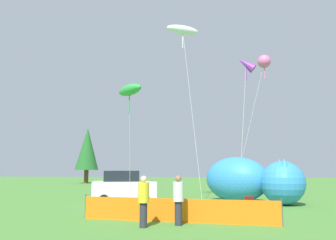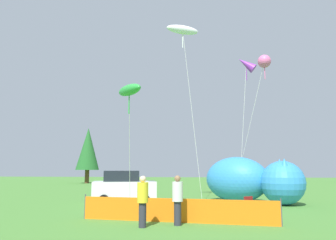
# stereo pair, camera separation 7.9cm
# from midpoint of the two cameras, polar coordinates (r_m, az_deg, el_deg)

# --- Properties ---
(ground_plane) EXTENTS (120.00, 120.00, 0.00)m
(ground_plane) POSITION_cam_midpoint_polar(r_m,az_deg,el_deg) (16.53, 3.15, -15.89)
(ground_plane) COLOR #477F33
(parked_car) EXTENTS (4.17, 2.70, 2.00)m
(parked_car) POSITION_cam_midpoint_polar(r_m,az_deg,el_deg) (20.86, -7.81, -11.53)
(parked_car) COLOR white
(parked_car) RESTS_ON ground
(folding_chair) EXTENTS (0.79, 0.79, 0.93)m
(folding_chair) POSITION_cam_midpoint_polar(r_m,az_deg,el_deg) (15.41, 13.36, -14.27)
(folding_chair) COLOR maroon
(folding_chair) RESTS_ON ground
(inflatable_cat) EXTENTS (6.37, 5.03, 2.87)m
(inflatable_cat) POSITION_cam_midpoint_polar(r_m,az_deg,el_deg) (21.54, 13.96, -10.34)
(inflatable_cat) COLOR #338CD8
(inflatable_cat) RESTS_ON ground
(safety_fence) EXTENTS (8.09, 1.00, 1.04)m
(safety_fence) POSITION_cam_midpoint_polar(r_m,az_deg,el_deg) (13.73, 1.38, -15.47)
(safety_fence) COLOR orange
(safety_fence) RESTS_ON ground
(spectator_in_red_shirt) EXTENTS (0.41, 0.41, 1.88)m
(spectator_in_red_shirt) POSITION_cam_midpoint_polar(r_m,az_deg,el_deg) (12.57, -4.46, -13.57)
(spectator_in_red_shirt) COLOR #2D2D38
(spectator_in_red_shirt) RESTS_ON ground
(spectator_in_yellow_shirt) EXTENTS (0.41, 0.41, 1.89)m
(spectator_in_yellow_shirt) POSITION_cam_midpoint_polar(r_m,az_deg,el_deg) (12.98, 1.63, -13.41)
(spectator_in_yellow_shirt) COLOR #2D2D38
(spectator_in_yellow_shirt) RESTS_ON ground
(kite_white_ghost) EXTENTS (2.41, 1.52, 12.00)m
(kite_white_ghost) POSITION_cam_midpoint_polar(r_m,az_deg,el_deg) (23.45, 2.46, 15.31)
(kite_white_ghost) COLOR silver
(kite_white_ghost) RESTS_ON ground
(kite_green_fish) EXTENTS (2.16, 3.34, 6.79)m
(kite_green_fish) POSITION_cam_midpoint_polar(r_m,az_deg,el_deg) (17.91, -6.84, 5.15)
(kite_green_fish) COLOR silver
(kite_green_fish) RESTS_ON ground
(kite_pink_octopus) EXTENTS (2.80, 1.86, 10.09)m
(kite_pink_octopus) POSITION_cam_midpoint_polar(r_m,az_deg,el_deg) (24.45, 16.29, 9.67)
(kite_pink_octopus) COLOR silver
(kite_pink_octopus) RESTS_ON ground
(kite_purple_delta) EXTENTS (1.76, 1.61, 10.82)m
(kite_purple_delta) POSITION_cam_midpoint_polar(r_m,az_deg,el_deg) (26.27, 13.35, 9.37)
(kite_purple_delta) COLOR silver
(kite_purple_delta) RESTS_ON ground
(horizon_tree_west) EXTENTS (3.29, 3.29, 7.86)m
(horizon_tree_west) POSITION_cam_midpoint_polar(r_m,az_deg,el_deg) (48.43, -13.94, -4.93)
(horizon_tree_west) COLOR brown
(horizon_tree_west) RESTS_ON ground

